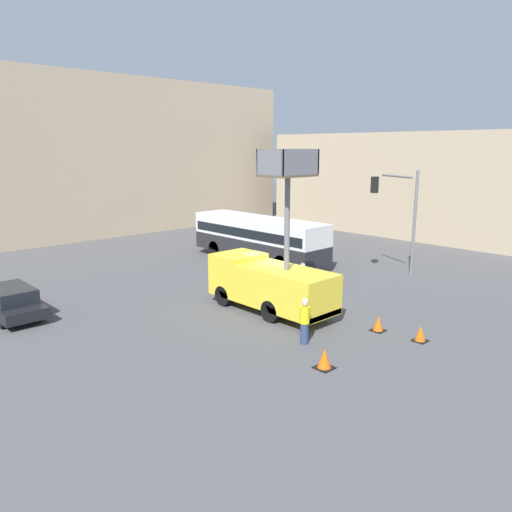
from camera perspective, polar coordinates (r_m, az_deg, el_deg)
The scene contains 12 objects.
ground_plane at distance 24.94m, azimuth 2.27°, elevation -5.18°, with size 120.00×120.00×0.00m, color #4C4C4F.
building_backdrop_far at distance 46.81m, azimuth -22.44°, elevation 10.42°, with size 44.00×10.00×13.37m.
building_backdrop_side at distance 46.96m, azimuth 19.26°, elevation 7.81°, with size 10.00×28.00×8.72m.
utility_truck at distance 22.98m, azimuth 1.62°, elevation -2.74°, with size 2.27×6.45×7.42m.
city_bus at distance 33.09m, azimuth 0.31°, elevation 2.33°, with size 2.59×10.38×2.95m.
traffic_light_pole at distance 29.91m, azimuth 16.23°, elevation 5.41°, with size 2.85×2.60×6.20m.
road_worker_near_truck at distance 19.51m, azimuth 5.58°, elevation -7.42°, with size 0.38×0.38×1.84m.
road_worker_directing at distance 25.28m, azimuth 5.33°, elevation -2.80°, with size 0.38×0.38×1.85m.
traffic_cone_near_truck at distance 20.92m, azimuth 18.27°, elevation -8.47°, with size 0.55×0.55×0.62m.
traffic_cone_mid_road at distance 17.75m, azimuth 7.82°, elevation -11.58°, with size 0.63×0.63×0.72m.
traffic_cone_far_side at distance 21.56m, azimuth 13.79°, elevation -7.55°, with size 0.56×0.56×0.64m.
parked_car_curbside at distance 25.16m, azimuth -26.28°, elevation -4.64°, with size 1.85×4.80×1.39m.
Camera 1 is at (-17.05, -16.59, 7.50)m, focal length 35.00 mm.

